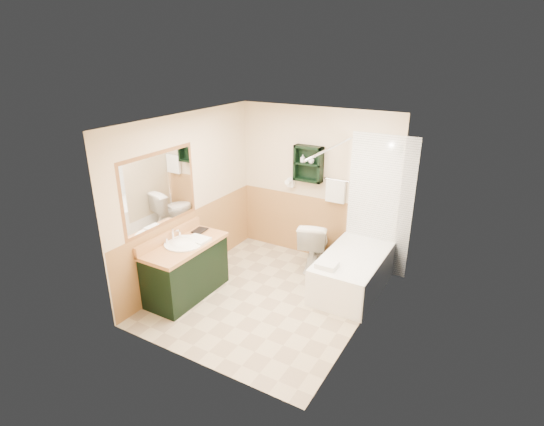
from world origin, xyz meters
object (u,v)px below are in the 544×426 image
(wall_shelf, at_px, (308,164))
(soap_bottle_b, at_px, (311,160))
(hair_dryer, at_px, (291,182))
(vanity, at_px, (186,270))
(vanity_book, at_px, (195,223))
(soap_bottle_a, at_px, (303,160))
(toilet, at_px, (314,244))
(bathtub, at_px, (353,271))

(wall_shelf, xyz_separation_m, soap_bottle_b, (0.05, -0.01, 0.06))
(hair_dryer, xyz_separation_m, vanity, (-0.59, -1.91, -0.81))
(vanity_book, bearing_deg, soap_bottle_b, 47.18)
(vanity, height_order, soap_bottle_a, soap_bottle_a)
(vanity_book, relative_size, soap_bottle_a, 1.90)
(vanity_book, distance_m, soap_bottle_a, 1.89)
(wall_shelf, xyz_separation_m, vanity, (-0.89, -1.89, -1.16))
(soap_bottle_b, bearing_deg, toilet, -50.48)
(soap_bottle_a, bearing_deg, wall_shelf, 3.08)
(toilet, xyz_separation_m, soap_bottle_b, (-0.22, 0.26, 1.23))
(hair_dryer, distance_m, soap_bottle_b, 0.54)
(toilet, bearing_deg, soap_bottle_b, -66.26)
(soap_bottle_b, bearing_deg, vanity_book, -127.32)
(hair_dryer, bearing_deg, soap_bottle_a, -8.25)
(wall_shelf, bearing_deg, bathtub, -29.60)
(hair_dryer, distance_m, toilet, 1.04)
(bathtub, relative_size, vanity_book, 6.79)
(wall_shelf, xyz_separation_m, vanity_book, (-1.06, -1.46, -0.67))
(vanity, bearing_deg, wall_shelf, 64.65)
(hair_dryer, relative_size, soap_bottle_b, 2.12)
(bathtub, xyz_separation_m, soap_bottle_b, (-0.97, 0.58, 1.35))
(hair_dryer, relative_size, vanity_book, 1.09)
(hair_dryer, bearing_deg, toilet, -27.21)
(wall_shelf, relative_size, soap_bottle_a, 4.72)
(vanity_book, distance_m, soap_bottle_b, 1.97)
(bathtub, xyz_separation_m, soap_bottle_a, (-1.12, 0.58, 1.33))
(soap_bottle_a, bearing_deg, vanity, -113.06)
(wall_shelf, height_order, bathtub, wall_shelf)
(bathtub, bearing_deg, soap_bottle_b, 149.33)
(wall_shelf, distance_m, hair_dryer, 0.46)
(vanity_book, xyz_separation_m, soap_bottle_b, (1.11, 1.46, 0.73))
(soap_bottle_a, height_order, soap_bottle_b, soap_bottle_b)
(soap_bottle_a, bearing_deg, vanity_book, -123.55)
(vanity, height_order, soap_bottle_b, soap_bottle_b)
(vanity, relative_size, bathtub, 0.81)
(vanity, relative_size, soap_bottle_a, 10.40)
(vanity, relative_size, soap_bottle_b, 10.73)
(wall_shelf, xyz_separation_m, bathtub, (1.03, -0.58, -1.29))
(toilet, relative_size, vanity_book, 3.50)
(toilet, bearing_deg, vanity_book, 26.24)
(vanity, bearing_deg, bathtub, 34.23)
(vanity, bearing_deg, vanity_book, 111.19)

